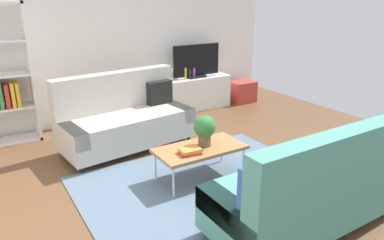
% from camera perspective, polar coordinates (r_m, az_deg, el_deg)
% --- Properties ---
extents(ground_plane, '(7.68, 7.68, 0.00)m').
position_cam_1_polar(ground_plane, '(4.65, 0.65, -8.86)').
color(ground_plane, brown).
extents(wall_far, '(6.40, 0.12, 2.90)m').
position_cam_1_polar(wall_far, '(6.68, -12.49, 12.41)').
color(wall_far, white).
rests_on(wall_far, ground_plane).
extents(area_rug, '(2.90, 2.20, 0.01)m').
position_cam_1_polar(area_rug, '(4.45, 2.09, -10.21)').
color(area_rug, slate).
rests_on(area_rug, ground_plane).
extents(couch_beige, '(1.99, 1.06, 1.10)m').
position_cam_1_polar(couch_beige, '(5.45, -10.37, 0.19)').
color(couch_beige, '#B2ADA3').
rests_on(couch_beige, ground_plane).
extents(couch_green, '(1.91, 0.85, 1.10)m').
position_cam_1_polar(couch_green, '(3.64, 17.63, -10.46)').
color(couch_green, teal).
rests_on(couch_green, ground_plane).
extents(coffee_table, '(1.10, 0.56, 0.42)m').
position_cam_1_polar(coffee_table, '(4.45, 1.26, -4.62)').
color(coffee_table, '#9E7042').
rests_on(coffee_table, ground_plane).
extents(tv_console, '(1.40, 0.44, 0.64)m').
position_cam_1_polar(tv_console, '(7.25, 0.59, 4.26)').
color(tv_console, silver).
rests_on(tv_console, ground_plane).
extents(tv, '(1.00, 0.20, 0.64)m').
position_cam_1_polar(tv, '(7.10, 0.69, 9.16)').
color(tv, black).
rests_on(tv, tv_console).
extents(storage_trunk, '(0.52, 0.40, 0.44)m').
position_cam_1_polar(storage_trunk, '(7.82, 7.85, 4.44)').
color(storage_trunk, '#B2382D').
rests_on(storage_trunk, ground_plane).
extents(potted_plant, '(0.27, 0.27, 0.38)m').
position_cam_1_polar(potted_plant, '(4.41, 2.01, -1.37)').
color(potted_plant, brown).
rests_on(potted_plant, coffee_table).
extents(table_book_0, '(0.27, 0.23, 0.03)m').
position_cam_1_polar(table_book_0, '(4.26, -0.30, -5.09)').
color(table_book_0, red).
rests_on(table_book_0, coffee_table).
extents(table_book_1, '(0.25, 0.20, 0.03)m').
position_cam_1_polar(table_book_1, '(4.25, -0.30, -4.70)').
color(table_book_1, orange).
rests_on(table_book_1, table_book_0).
extents(vase_0, '(0.08, 0.08, 0.19)m').
position_cam_1_polar(vase_0, '(6.91, -3.73, 7.02)').
color(vase_0, '#33B29E').
rests_on(vase_0, tv_console).
extents(vase_1, '(0.12, 0.12, 0.20)m').
position_cam_1_polar(vase_1, '(6.98, -2.70, 7.19)').
color(vase_1, silver).
rests_on(vase_1, tv_console).
extents(bottle_0, '(0.04, 0.04, 0.22)m').
position_cam_1_polar(bottle_0, '(6.99, -1.03, 7.31)').
color(bottle_0, gold).
rests_on(bottle_0, tv_console).
extents(bottle_1, '(0.05, 0.05, 0.18)m').
position_cam_1_polar(bottle_1, '(7.04, -0.36, 7.23)').
color(bottle_1, '#262626').
rests_on(bottle_1, tv_console).
extents(bottle_2, '(0.05, 0.05, 0.20)m').
position_cam_1_polar(bottle_2, '(7.09, 0.31, 7.38)').
color(bottle_2, purple).
rests_on(bottle_2, tv_console).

